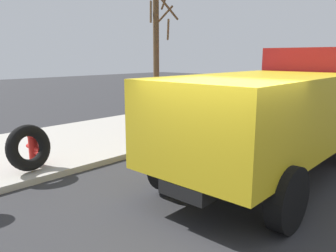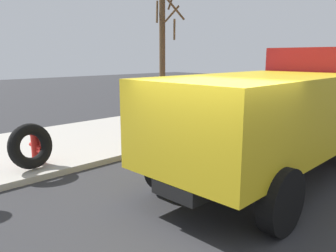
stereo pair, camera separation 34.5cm
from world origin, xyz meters
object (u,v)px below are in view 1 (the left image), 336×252
Objects in this scene: fire_hydrant at (34,146)px; bare_tree at (157,50)px; dump_truck_yellow at (283,108)px; loose_tire at (29,148)px.

fire_hydrant is 6.52m from bare_tree.
dump_truck_yellow is at bearing -108.07° from bare_tree.
fire_hydrant is at bearing 130.82° from dump_truck_yellow.
fire_hydrant is 0.84× the size of loose_tire.
bare_tree reaches higher than fire_hydrant.
fire_hydrant is 0.13× the size of dump_truck_yellow.
dump_truck_yellow is at bearing -45.14° from loose_tire.
loose_tire is (-0.27, -0.32, 0.07)m from fire_hydrant.
dump_truck_yellow is 1.31× the size of bare_tree.
fire_hydrant is 6.01m from dump_truck_yellow.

